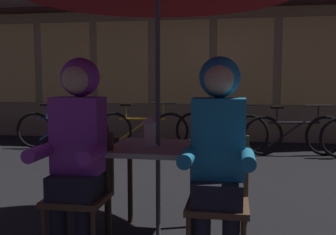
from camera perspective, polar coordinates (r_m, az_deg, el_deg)
cafe_table at (r=3.08m, az=-1.44°, el=-5.95°), size 0.72×0.72×0.74m
lantern at (r=3.06m, az=-2.45°, el=-1.80°), size 0.11×0.11×0.23m
chair_left at (r=2.90m, az=-12.36°, el=-9.81°), size 0.40×0.40×0.87m
chair_right at (r=2.70m, az=7.24°, el=-10.87°), size 0.40×0.40×0.87m
person_left_hooded at (r=2.78m, az=-12.95°, el=-2.98°), size 0.45×0.56×1.40m
person_right_hooded at (r=2.57m, az=7.28°, el=-3.57°), size 0.45×0.56×1.40m
bicycle_nearest at (r=7.39m, az=-15.00°, el=-1.69°), size 1.67×0.28×0.84m
bicycle_second at (r=7.13m, az=-3.79°, el=-1.77°), size 1.68×0.20×0.84m
bicycle_third at (r=6.97m, az=7.54°, el=-1.98°), size 1.65×0.42×0.84m
bicycle_fourth at (r=6.80m, az=17.67°, el=-2.37°), size 1.66×0.34×0.84m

